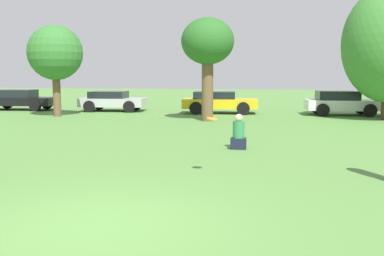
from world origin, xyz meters
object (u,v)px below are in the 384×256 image
Objects in this scene: tree_1 at (208,44)px; parked_car_yellow at (219,102)px; tree_0 at (55,53)px; parked_car_silver at (112,100)px; frisbee at (212,119)px; parked_car_white at (341,102)px; bystander_sitting at (239,135)px; parked_car_black at (19,99)px.

tree_1 is 5.12m from parked_car_yellow.
parked_car_silver is at bearing 66.03° from tree_0.
parked_car_white reaches higher than frisbee.
bystander_sitting is at bearing -115.24° from parked_car_white.
bystander_sitting is 0.22× the size of tree_0.
parked_car_black is (-14.34, 12.40, 0.24)m from bystander_sitting.
parked_car_white is at bearing -3.40° from parked_car_yellow.
frisbee is at bearing -52.43° from parked_car_black.
parked_car_silver is 6.51m from parked_car_yellow.
parked_car_yellow is at bearing -5.28° from parked_car_black.
frisbee is 16.53m from parked_car_white.
tree_1 reaches higher than tree_0.
parked_car_yellow is at bearing 95.48° from frisbee.
tree_1 is (8.07, -0.94, 0.33)m from tree_0.
tree_1 is at bearing -6.63° from tree_0.
parked_car_black is at bearing 139.69° from tree_0.
parked_car_yellow is 6.66m from parked_car_white.
bystander_sitting is at bearing -75.92° from tree_1.
frisbee reaches higher than parked_car_yellow.
tree_1 is 1.22× the size of parked_car_white.
tree_0 is 1.19× the size of parked_car_white.
parked_car_yellow is (6.49, -0.53, 0.03)m from parked_car_silver.
parked_car_white is at bearing 71.82° from frisbee.
frisbee is 0.05× the size of tree_1.
parked_car_black reaches higher than bystander_sitting.
tree_0 reaches higher than parked_car_yellow.
tree_0 is 1.20× the size of parked_car_silver.
parked_car_white is (6.76, 4.19, -2.92)m from tree_1.
parked_car_silver is at bearing 123.69° from bystander_sitting.
parked_car_silver is (-8.00, 16.22, -0.62)m from frisbee.
tree_0 is 8.13m from tree_1.
tree_0 is (-9.68, 12.44, 2.02)m from frisbee.
parked_car_yellow reaches higher than bystander_sitting.
parked_car_silver is at bearing 116.24° from frisbee.
parked_car_white is at bearing 31.79° from tree_1.
parked_car_white reaches higher than parked_car_black.
parked_car_silver is at bearing 171.90° from parked_car_yellow.
frisbee reaches higher than parked_car_black.
frisbee reaches higher than parked_car_silver.
parked_car_black is (-12.38, 4.59, -2.94)m from tree_1.
parked_car_black is at bearing 177.78° from parked_car_silver.
parked_car_white reaches higher than parked_car_yellow.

